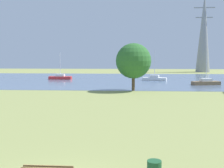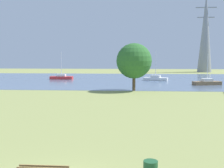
# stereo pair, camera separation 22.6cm
# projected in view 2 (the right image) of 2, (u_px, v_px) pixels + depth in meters

# --- Properties ---
(ground_plane) EXTENTS (160.00, 160.00, 0.00)m
(ground_plane) POSITION_uv_depth(u_px,v_px,m) (105.00, 99.00, 31.71)
(ground_plane) COLOR #8C9351
(water_surface) EXTENTS (140.00, 40.00, 0.02)m
(water_surface) POSITION_uv_depth(u_px,v_px,m) (118.00, 79.00, 59.50)
(water_surface) COLOR slate
(water_surface) RESTS_ON ground
(sailboat_white) EXTENTS (5.02, 2.67, 6.18)m
(sailboat_white) POSITION_uv_depth(u_px,v_px,m) (156.00, 78.00, 56.62)
(sailboat_white) COLOR white
(sailboat_white) RESTS_ON water_surface
(sailboat_brown) EXTENTS (5.03, 2.71, 5.32)m
(sailboat_brown) POSITION_uv_depth(u_px,v_px,m) (207.00, 82.00, 47.75)
(sailboat_brown) COLOR brown
(sailboat_brown) RESTS_ON water_surface
(sailboat_red) EXTENTS (4.82, 1.56, 5.80)m
(sailboat_red) POSITION_uv_depth(u_px,v_px,m) (61.00, 77.00, 59.99)
(sailboat_red) COLOR red
(sailboat_red) RESTS_ON water_surface
(tree_mid_shore) EXTENTS (4.99, 4.99, 6.71)m
(tree_mid_shore) POSITION_uv_depth(u_px,v_px,m) (134.00, 61.00, 39.40)
(tree_mid_shore) COLOR brown
(tree_mid_shore) RESTS_ON ground
(electricity_pylon) EXTENTS (6.40, 4.40, 24.96)m
(electricity_pylon) POSITION_uv_depth(u_px,v_px,m) (205.00, 32.00, 87.27)
(electricity_pylon) COLOR gray
(electricity_pylon) RESTS_ON ground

